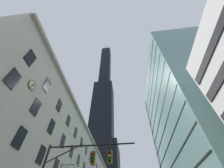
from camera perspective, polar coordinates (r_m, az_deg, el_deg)
name	(u,v)px	position (r m, az deg, el deg)	size (l,w,h in m)	color
dark_skyscraper	(102,124)	(118.74, -4.25, -16.59)	(26.40, 26.40, 206.61)	black
glass_office_midrise	(191,122)	(45.70, 30.28, -13.69)	(16.26, 36.20, 44.44)	gray
traffic_signal_mast	(79,166)	(13.79, -13.64, -30.72)	(8.33, 0.63, 6.78)	black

